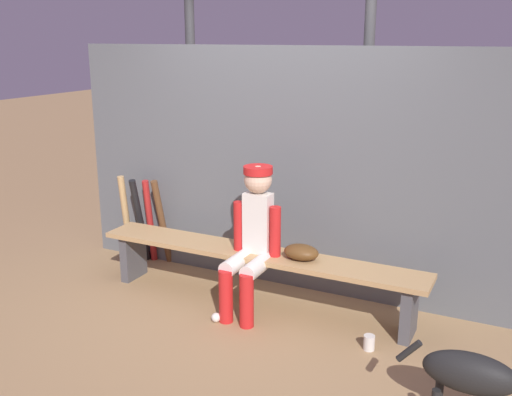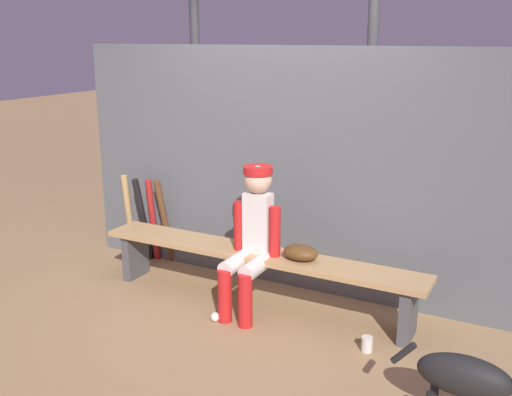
# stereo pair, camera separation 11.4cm
# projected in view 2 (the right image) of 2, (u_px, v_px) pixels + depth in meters

# --- Properties ---
(ground_plane) EXTENTS (30.00, 30.00, 0.00)m
(ground_plane) POSITION_uv_depth(u_px,v_px,m) (256.00, 304.00, 4.84)
(ground_plane) COLOR #9E7A51
(chainlink_fence) EXTENTS (4.04, 0.03, 2.08)m
(chainlink_fence) POSITION_uv_depth(u_px,v_px,m) (282.00, 171.00, 4.98)
(chainlink_fence) COLOR #595E63
(chainlink_fence) RESTS_ON ground_plane
(dugout_bench) EXTENTS (2.80, 0.36, 0.46)m
(dugout_bench) POSITION_uv_depth(u_px,v_px,m) (256.00, 262.00, 4.75)
(dugout_bench) COLOR tan
(dugout_bench) RESTS_ON ground_plane
(player_seated) EXTENTS (0.41, 0.55, 1.18)m
(player_seated) POSITION_uv_depth(u_px,v_px,m) (251.00, 235.00, 4.57)
(player_seated) COLOR silver
(player_seated) RESTS_ON ground_plane
(baseball_glove) EXTENTS (0.28, 0.20, 0.12)m
(baseball_glove) POSITION_uv_depth(u_px,v_px,m) (301.00, 253.00, 4.53)
(baseball_glove) COLOR #593819
(baseball_glove) RESTS_ON dugout_bench
(bat_wood_dark) EXTENTS (0.08, 0.25, 0.86)m
(bat_wood_dark) POSITION_uv_depth(u_px,v_px,m) (165.00, 221.00, 5.60)
(bat_wood_dark) COLOR brown
(bat_wood_dark) RESTS_ON ground_plane
(bat_aluminum_red) EXTENTS (0.09, 0.18, 0.84)m
(bat_aluminum_red) POSITION_uv_depth(u_px,v_px,m) (153.00, 220.00, 5.67)
(bat_aluminum_red) COLOR #B22323
(bat_aluminum_red) RESTS_ON ground_plane
(bat_aluminum_black) EXTENTS (0.08, 0.26, 0.86)m
(bat_aluminum_black) POSITION_uv_depth(u_px,v_px,m) (143.00, 220.00, 5.64)
(bat_aluminum_black) COLOR black
(bat_aluminum_black) RESTS_ON ground_plane
(bat_wood_tan) EXTENTS (0.07, 0.16, 0.87)m
(bat_wood_tan) POSITION_uv_depth(u_px,v_px,m) (130.00, 218.00, 5.69)
(bat_wood_tan) COLOR tan
(bat_wood_tan) RESTS_ON ground_plane
(baseball) EXTENTS (0.07, 0.07, 0.07)m
(baseball) POSITION_uv_depth(u_px,v_px,m) (215.00, 317.00, 4.54)
(baseball) COLOR white
(baseball) RESTS_ON ground_plane
(cup_on_ground) EXTENTS (0.08, 0.08, 0.11)m
(cup_on_ground) POSITION_uv_depth(u_px,v_px,m) (367.00, 344.00, 4.10)
(cup_on_ground) COLOR silver
(cup_on_ground) RESTS_ON ground_plane
(cup_on_bench) EXTENTS (0.08, 0.08, 0.11)m
(cup_on_bench) POSITION_uv_depth(u_px,v_px,m) (272.00, 245.00, 4.71)
(cup_on_bench) COLOR red
(cup_on_bench) RESTS_ON dugout_bench
(dog) EXTENTS (0.84, 0.20, 0.49)m
(dog) POSITION_uv_depth(u_px,v_px,m) (475.00, 379.00, 3.19)
(dog) COLOR black
(dog) RESTS_ON ground_plane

